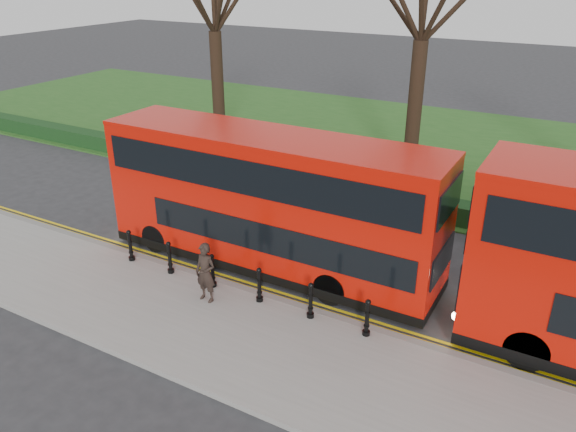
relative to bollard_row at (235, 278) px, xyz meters
The scene contains 10 objects.
ground 1.64m from the bollard_row, 116.03° to the left, with size 120.00×120.00×0.00m, color #28282B.
pavement 1.87m from the bollard_row, 111.78° to the right, with size 60.00×4.00×0.15m, color gray.
kerb 0.94m from the bollard_row, 152.04° to the left, with size 60.00×0.25×0.16m, color slate.
grass_verge 16.38m from the bollard_row, 92.31° to the left, with size 60.00×18.00×0.06m, color #23511B.
hedge 8.18m from the bollard_row, 94.62° to the left, with size 60.00×0.90×0.80m, color black.
yellow_line_outer 1.13m from the bollard_row, 135.41° to the left, with size 60.00×0.10×0.01m, color yellow.
yellow_line_inner 1.25m from the bollard_row, 127.80° to the left, with size 60.00×0.10×0.01m, color yellow.
bollard_row is the anchor object (origin of this frame).
bus_lead 2.62m from the bollard_row, 94.08° to the left, with size 10.71×2.46×4.26m.
pedestrian 0.93m from the bollard_row, 127.38° to the right, with size 0.64×0.42×1.75m, color black.
Camera 1 is at (8.68, -12.57, 8.86)m, focal length 35.00 mm.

